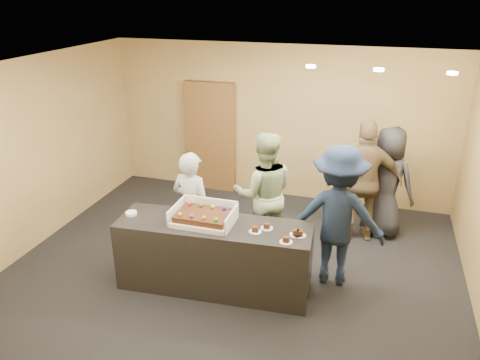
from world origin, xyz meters
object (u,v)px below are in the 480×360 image
(plate_stack, at_px, (131,213))
(person_server_grey, at_px, (192,209))
(person_brown_extra, at_px, (364,182))
(person_sage_man, at_px, (264,194))
(sheet_cake, at_px, (203,215))
(serving_counter, at_px, (214,256))
(person_dark_suit, at_px, (386,182))
(person_navy_man, at_px, (337,216))
(storage_cabinet, at_px, (211,137))
(cake_box, at_px, (204,218))

(plate_stack, bearing_deg, person_server_grey, 43.17)
(person_server_grey, distance_m, person_brown_extra, 2.55)
(person_sage_man, bearing_deg, sheet_cake, 46.12)
(serving_counter, xyz_separation_m, person_brown_extra, (1.68, 1.82, 0.48))
(person_dark_suit, bearing_deg, plate_stack, 58.71)
(person_server_grey, relative_size, person_dark_suit, 0.94)
(person_navy_man, xyz_separation_m, person_brown_extra, (0.26, 1.22, 0.00))
(plate_stack, height_order, person_server_grey, person_server_grey)
(sheet_cake, height_order, person_navy_man, person_navy_man)
(serving_counter, height_order, person_dark_suit, person_dark_suit)
(person_sage_man, xyz_separation_m, person_navy_man, (1.06, -0.46, 0.03))
(person_server_grey, bearing_deg, person_dark_suit, -135.75)
(storage_cabinet, relative_size, person_navy_man, 1.09)
(serving_counter, relative_size, person_navy_man, 1.30)
(cake_box, relative_size, plate_stack, 5.13)
(person_sage_man, bearing_deg, person_dark_suit, -166.41)
(person_brown_extra, bearing_deg, cake_box, 31.31)
(person_navy_man, relative_size, person_brown_extra, 1.00)
(storage_cabinet, bearing_deg, person_navy_man, -42.82)
(serving_counter, distance_m, person_dark_suit, 2.92)
(cake_box, height_order, person_brown_extra, person_brown_extra)
(person_navy_man, xyz_separation_m, person_dark_suit, (0.57, 1.49, -0.07))
(sheet_cake, bearing_deg, plate_stack, -176.16)
(person_brown_extra, xyz_separation_m, person_dark_suit, (0.31, 0.27, -0.07))
(serving_counter, relative_size, sheet_cake, 3.77)
(cake_box, xyz_separation_m, sheet_cake, (-0.00, -0.03, 0.05))
(person_sage_man, height_order, person_navy_man, person_navy_man)
(serving_counter, height_order, person_navy_man, person_navy_man)
(person_server_grey, relative_size, person_navy_man, 0.87)
(cake_box, height_order, plate_stack, cake_box)
(sheet_cake, relative_size, person_dark_suit, 0.37)
(person_brown_extra, bearing_deg, person_sage_man, 16.73)
(person_sage_man, height_order, person_dark_suit, person_sage_man)
(storage_cabinet, relative_size, cake_box, 2.71)
(person_server_grey, xyz_separation_m, person_dark_suit, (2.49, 1.59, 0.05))
(storage_cabinet, bearing_deg, person_brown_extra, -22.23)
(storage_cabinet, relative_size, person_dark_suit, 1.18)
(person_server_grey, bearing_deg, plate_stack, 54.79)
(person_server_grey, bearing_deg, sheet_cake, 137.38)
(person_server_grey, xyz_separation_m, person_sage_man, (0.85, 0.56, 0.09))
(cake_box, height_order, person_dark_suit, person_dark_suit)
(sheet_cake, bearing_deg, cake_box, 89.00)
(sheet_cake, bearing_deg, serving_counter, 0.00)
(sheet_cake, bearing_deg, person_brown_extra, 45.05)
(cake_box, distance_m, person_server_grey, 0.61)
(plate_stack, relative_size, person_navy_man, 0.08)
(person_sage_man, distance_m, person_navy_man, 1.15)
(serving_counter, distance_m, storage_cabinet, 3.23)
(cake_box, bearing_deg, plate_stack, -174.52)
(sheet_cake, distance_m, plate_stack, 0.96)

